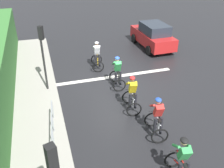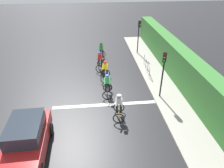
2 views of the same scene
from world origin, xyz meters
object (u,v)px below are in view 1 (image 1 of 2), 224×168
object	(u,v)px
car_red	(153,36)
cyclist_fourth	(117,73)
cyclist_mid	(132,95)
cyclist_trailing	(97,56)
cyclist_lead	(182,162)
cyclist_second	(157,119)
traffic_light_near_crossing	(43,49)
pedestrian_railing_kerbside	(52,125)

from	to	relation	value
car_red	cyclist_fourth	bearing A→B (deg)	48.54
cyclist_mid	cyclist_trailing	distance (m)	4.62
cyclist_lead	cyclist_trailing	bearing A→B (deg)	-86.61
cyclist_mid	cyclist_fourth	bearing A→B (deg)	-90.78
cyclist_second	traffic_light_near_crossing	xyz separation A→B (m)	(3.76, -4.75, 1.43)
cyclist_mid	pedestrian_railing_kerbside	world-z (taller)	cyclist_mid
cyclist_second	cyclist_trailing	size ratio (longest dim) A/B	1.00
car_red	traffic_light_near_crossing	distance (m)	8.71
cyclist_mid	cyclist_trailing	world-z (taller)	same
cyclist_second	cyclist_fourth	distance (m)	4.07
cyclist_trailing	cyclist_second	bearing A→B (deg)	96.55
traffic_light_near_crossing	cyclist_trailing	bearing A→B (deg)	-150.23
cyclist_second	pedestrian_railing_kerbside	xyz separation A→B (m)	(3.84, -0.80, -0.04)
cyclist_lead	cyclist_fourth	world-z (taller)	same
cyclist_mid	traffic_light_near_crossing	world-z (taller)	traffic_light_near_crossing
cyclist_fourth	car_red	world-z (taller)	car_red
cyclist_fourth	traffic_light_near_crossing	xyz separation A→B (m)	(3.49, -0.69, 1.43)
cyclist_lead	car_red	world-z (taller)	car_red
cyclist_lead	pedestrian_railing_kerbside	distance (m)	4.69
car_red	cyclist_lead	bearing A→B (deg)	69.47
car_red	pedestrian_railing_kerbside	world-z (taller)	car_red
cyclist_lead	car_red	bearing A→B (deg)	-110.53
pedestrian_railing_kerbside	cyclist_trailing	bearing A→B (deg)	-118.62
cyclist_mid	traffic_light_near_crossing	bearing A→B (deg)	-39.72
cyclist_trailing	car_red	distance (m)	5.13
cyclist_mid	traffic_light_near_crossing	xyz separation A→B (m)	(3.46, -2.87, 1.43)
cyclist_trailing	car_red	bearing A→B (deg)	-153.84
cyclist_lead	cyclist_fourth	size ratio (longest dim) A/B	1.00
cyclist_fourth	cyclist_mid	bearing A→B (deg)	89.22
cyclist_lead	pedestrian_railing_kerbside	xyz separation A→B (m)	(3.61, -2.99, -0.04)
car_red	traffic_light_near_crossing	xyz separation A→B (m)	(7.63, 3.99, 1.35)
cyclist_mid	car_red	xyz separation A→B (m)	(-4.17, -6.86, 0.08)
cyclist_second	car_red	size ratio (longest dim) A/B	0.40
cyclist_fourth	car_red	xyz separation A→B (m)	(-4.14, -4.68, 0.08)
cyclist_lead	car_red	xyz separation A→B (m)	(-4.09, -10.93, 0.08)
cyclist_fourth	car_red	size ratio (longest dim) A/B	0.40
cyclist_second	pedestrian_railing_kerbside	size ratio (longest dim) A/B	0.63
cyclist_second	cyclist_fourth	bearing A→B (deg)	-86.14
cyclist_second	pedestrian_railing_kerbside	distance (m)	3.92
cyclist_lead	cyclist_mid	bearing A→B (deg)	-88.97
cyclist_second	cyclist_mid	world-z (taller)	same
pedestrian_railing_kerbside	cyclist_second	bearing A→B (deg)	168.24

